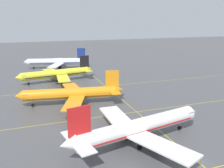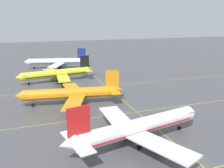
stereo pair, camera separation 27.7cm
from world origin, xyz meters
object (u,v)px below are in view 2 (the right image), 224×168
at_px(airliner_far_left_stand, 57,62).
at_px(airliner_third_row, 57,74).
at_px(airliner_front_gate, 138,127).
at_px(airliner_second_row, 72,93).

bearing_deg(airliner_far_left_stand, airliner_third_row, -97.03).
bearing_deg(airliner_far_left_stand, airliner_front_gate, -86.12).
distance_m(airliner_front_gate, airliner_second_row, 34.34).
distance_m(airliner_front_gate, airliner_third_row, 68.04).
relative_size(airliner_front_gate, airliner_third_row, 1.06).
bearing_deg(airliner_second_row, airliner_third_row, 91.47).
relative_size(airliner_second_row, airliner_far_left_stand, 0.98).
bearing_deg(airliner_third_row, airliner_far_left_stand, 82.97).
bearing_deg(airliner_second_row, airliner_far_left_stand, 87.31).
relative_size(airliner_front_gate, airliner_far_left_stand, 1.02).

